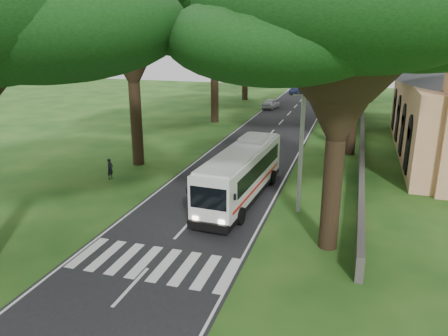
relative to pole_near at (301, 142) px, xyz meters
name	(u,v)px	position (x,y,z in m)	size (l,w,h in m)	color
ground	(170,244)	(-5.50, -6.00, -4.18)	(140.00, 140.00, 0.00)	#144012
road	(269,135)	(-5.50, 19.00, -4.17)	(8.00, 120.00, 0.04)	black
crosswalk	(153,264)	(-5.50, -8.00, -4.18)	(8.00, 3.00, 0.01)	silver
property_wall	(362,138)	(3.50, 18.00, -3.58)	(0.35, 50.00, 1.20)	#383533
pole_near	(301,142)	(0.00, 0.00, 0.00)	(1.60, 0.24, 8.00)	gray
pole_mid	(328,95)	(0.00, 20.00, 0.00)	(1.60, 0.24, 8.00)	gray
pole_far	(339,76)	(0.00, 40.00, 0.00)	(1.60, 0.24, 8.00)	gray
tree_l_midb	(214,27)	(-13.00, 24.00, 6.46)	(14.48, 14.48, 13.82)	black
tree_l_far	(246,22)	(-14.00, 42.00, 7.37)	(13.40, 13.40, 14.55)	black
tree_r_near	(346,13)	(2.00, -4.00, 6.65)	(13.09, 13.09, 13.76)	black
tree_r_mida	(363,1)	(2.50, 14.00, 8.20)	(13.21, 13.21, 15.38)	black
tree_r_midb	(357,27)	(2.00, 32.00, 6.42)	(13.53, 13.53, 13.60)	black
tree_r_far	(366,19)	(3.00, 50.00, 7.78)	(14.31, 14.31, 15.14)	black
coach_bus	(242,173)	(-3.69, 0.97, -2.45)	(3.03, 11.02, 3.21)	white
distant_car_a	(271,104)	(-8.50, 34.93, -3.47)	(1.61, 4.00, 1.36)	silver
distant_car_b	(296,89)	(-7.30, 51.24, -3.46)	(1.47, 4.20, 1.38)	navy
distant_car_c	(315,86)	(-4.70, 56.51, -3.39)	(2.12, 5.21, 1.51)	maroon
pedestrian	(110,169)	(-13.68, 2.08, -3.43)	(0.55, 0.36, 1.50)	black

